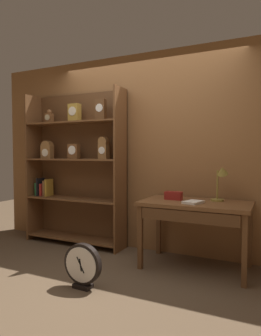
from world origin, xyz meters
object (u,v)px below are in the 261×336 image
Objects in this scene: round_clock_large at (83,265)px; desk_lamp at (221,179)px; workbench at (195,210)px; toolbox_small at (173,196)px; open_repair_manual at (193,202)px; bookshelf at (75,168)px.

desk_lamp is at bearing 45.17° from round_clock_large.
workbench is 6.06× the size of toolbox_small.
desk_lamp is at bearing 61.17° from open_repair_manual.
workbench is 0.45m from desk_lamp.
open_repair_manual reaches higher than round_clock_large.
bookshelf reaches higher than workbench.
open_repair_manual is at bearing -135.32° from desk_lamp.
workbench reaches higher than round_clock_large.
round_clock_large is (0.94, -1.19, -0.86)m from bookshelf.
desk_lamp reaches higher than open_repair_manual.
workbench is at bearing -7.56° from bookshelf.
workbench is 2.86× the size of desk_lamp.
open_repair_manual reaches higher than workbench.
bookshelf is 9.72× the size of open_repair_manual.
open_repair_manual is (0.00, -0.10, 0.10)m from workbench.
open_repair_manual is (-0.24, -0.24, -0.24)m from desk_lamp.
round_clock_large is at bearing -131.57° from workbench.
toolbox_small is 1.30m from round_clock_large.
bookshelf reaches higher than desk_lamp.
toolbox_small is (-0.27, 0.06, 0.14)m from workbench.
desk_lamp is 1.89× the size of open_repair_manual.
bookshelf is at bearing 128.47° from round_clock_large.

